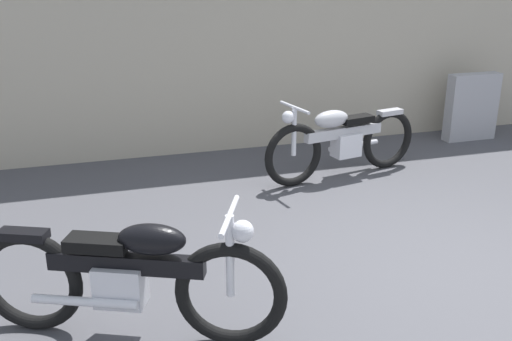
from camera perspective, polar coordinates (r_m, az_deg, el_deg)
ground_plane at (r=5.33m, az=19.10°, el=-9.29°), size 40.00×40.00×0.00m
building_wall at (r=8.30m, az=4.04°, el=14.32°), size 18.00×0.30×3.42m
stone_marker at (r=9.11m, az=20.25°, el=5.82°), size 0.78×0.21×0.97m
motorcycle_black at (r=4.12m, az=-12.18°, el=-10.05°), size 2.04×1.06×0.98m
motorcycle_silver at (r=7.10m, az=8.34°, el=2.94°), size 2.11×0.70×0.96m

